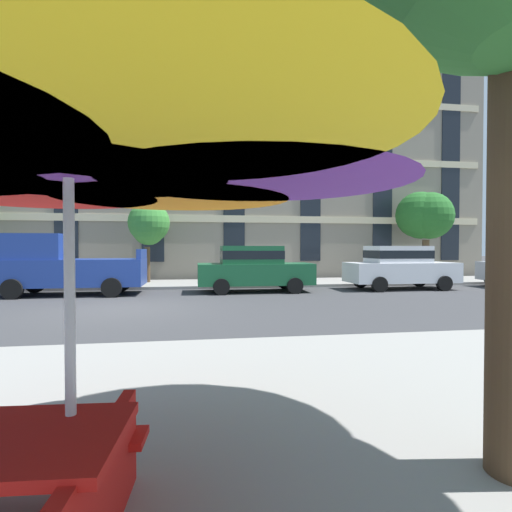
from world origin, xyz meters
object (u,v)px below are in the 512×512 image
at_px(pickup_blue_midblock, 64,267).
at_px(sedan_white, 400,266).
at_px(patio_umbrella, 68,142).
at_px(street_tree_middle, 149,225).
at_px(street_tree_right, 424,216).
at_px(sedan_green, 254,267).

height_order(pickup_blue_midblock, sedan_white, pickup_blue_midblock).
bearing_deg(patio_umbrella, street_tree_middle, 94.80).
height_order(street_tree_middle, street_tree_right, street_tree_right).
bearing_deg(sedan_white, pickup_blue_midblock, 180.00).
relative_size(sedan_white, patio_umbrella, 1.10).
xyz_separation_m(pickup_blue_midblock, sedan_white, (12.98, -0.00, -0.08)).
bearing_deg(street_tree_middle, street_tree_right, 0.12).
xyz_separation_m(sedan_green, street_tree_right, (9.36, 3.57, 2.36)).
relative_size(pickup_blue_midblock, street_tree_right, 1.11).
distance_m(pickup_blue_midblock, sedan_green, 6.90).
distance_m(sedan_green, sedan_white, 6.08).
bearing_deg(sedan_white, street_tree_middle, 161.21).
height_order(street_tree_right, patio_umbrella, street_tree_right).
relative_size(street_tree_right, patio_umbrella, 1.14).
distance_m(sedan_green, patio_umbrella, 13.11).
distance_m(sedan_green, street_tree_middle, 5.87).
height_order(pickup_blue_midblock, patio_umbrella, patio_umbrella).
height_order(pickup_blue_midblock, sedan_green, pickup_blue_midblock).
bearing_deg(sedan_white, patio_umbrella, -125.46).
relative_size(sedan_green, street_tree_right, 0.96).
xyz_separation_m(sedan_green, patio_umbrella, (-2.97, -12.70, 1.36)).
bearing_deg(sedan_green, street_tree_right, 20.86).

